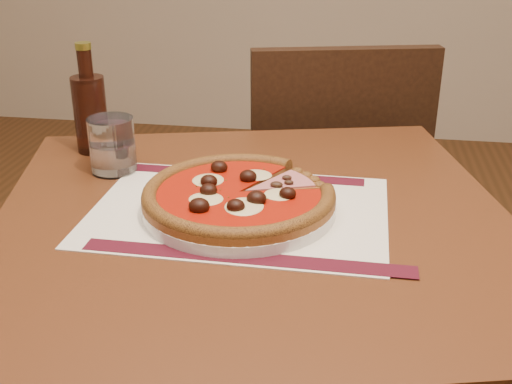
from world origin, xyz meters
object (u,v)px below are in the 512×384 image
at_px(table, 254,271).
at_px(chair_far, 330,189).
at_px(bottle, 90,110).
at_px(plate, 239,205).
at_px(pizza, 239,194).
at_px(water_glass, 112,145).

distance_m(table, chair_far, 0.67).
distance_m(chair_far, bottle, 0.69).
xyz_separation_m(chair_far, plate, (-0.12, -0.64, 0.25)).
distance_m(chair_far, pizza, 0.70).
distance_m(chair_far, water_glass, 0.69).
bearing_deg(plate, bottle, 145.93).
bearing_deg(chair_far, water_glass, 39.95).
xyz_separation_m(pizza, water_glass, (-0.25, 0.13, 0.02)).
height_order(chair_far, bottle, bottle).
relative_size(water_glass, bottle, 0.47).
distance_m(water_glass, bottle, 0.13).
relative_size(plate, water_glass, 3.05).
height_order(plate, bottle, bottle).
height_order(water_glass, bottle, bottle).
bearing_deg(plate, water_glass, 153.07).
bearing_deg(bottle, water_glass, -50.98).
bearing_deg(plate, pizza, -138.59).
relative_size(chair_far, pizza, 2.99).
height_order(plate, pizza, pizza).
distance_m(pizza, water_glass, 0.28).
bearing_deg(table, water_glass, 153.93).
relative_size(table, water_glass, 9.75).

